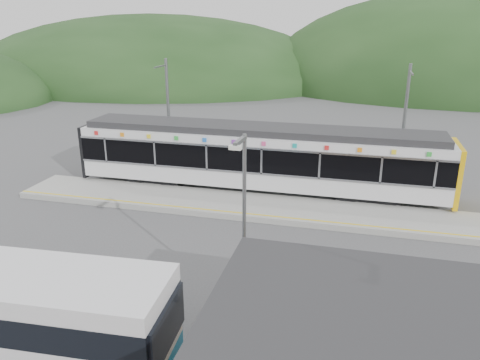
# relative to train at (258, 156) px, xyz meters

# --- Properties ---
(ground) EXTENTS (120.00, 120.00, 0.00)m
(ground) POSITION_rel_train_xyz_m (0.66, -6.00, -2.06)
(ground) COLOR #4C4C4F
(ground) RESTS_ON ground
(hills) EXTENTS (146.00, 149.00, 26.00)m
(hills) POSITION_rel_train_xyz_m (6.85, -0.71, -2.06)
(hills) COLOR #1E3D19
(hills) RESTS_ON ground
(platform) EXTENTS (26.00, 3.20, 0.30)m
(platform) POSITION_rel_train_xyz_m (0.66, -2.70, -1.91)
(platform) COLOR #9E9E99
(platform) RESTS_ON ground
(yellow_line) EXTENTS (26.00, 0.10, 0.01)m
(yellow_line) POSITION_rel_train_xyz_m (0.66, -4.00, -1.76)
(yellow_line) COLOR yellow
(yellow_line) RESTS_ON platform
(train) EXTENTS (20.44, 3.01, 3.74)m
(train) POSITION_rel_train_xyz_m (0.00, 0.00, 0.00)
(train) COLOR black
(train) RESTS_ON ground
(catenary_mast_west) EXTENTS (0.18, 1.80, 7.00)m
(catenary_mast_west) POSITION_rel_train_xyz_m (-6.34, 2.56, 1.58)
(catenary_mast_west) COLOR slate
(catenary_mast_west) RESTS_ON ground
(catenary_mast_east) EXTENTS (0.18, 1.80, 7.00)m
(catenary_mast_east) POSITION_rel_train_xyz_m (7.66, 2.56, 1.58)
(catenary_mast_east) COLOR slate
(catenary_mast_east) RESTS_ON ground
(lamp_post) EXTENTS (0.36, 1.06, 6.05)m
(lamp_post) POSITION_rel_train_xyz_m (1.96, -11.38, 1.54)
(lamp_post) COLOR slate
(lamp_post) RESTS_ON ground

